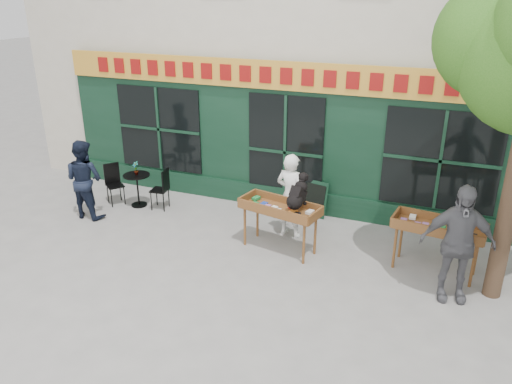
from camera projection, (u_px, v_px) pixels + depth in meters
ground at (244, 254)px, 9.45m from camera, size 80.00×80.00×0.00m
book_cart_center at (280, 210)px, 9.33m from camera, size 1.60×0.91×0.99m
dog at (298, 191)px, 8.99m from camera, size 0.46×0.66×0.60m
woman at (291, 196)px, 9.87m from camera, size 0.70×0.54×1.73m
book_cart_right at (438, 229)px, 8.58m from camera, size 1.57×0.80×0.99m
man_right at (457, 243)px, 7.77m from camera, size 1.23×0.72×1.96m
bistro_table at (137, 184)px, 11.38m from camera, size 0.60×0.60×0.76m
bistro_chair_left at (113, 180)px, 11.55m from camera, size 0.51×0.51×0.95m
bistro_chair_right at (163, 186)px, 11.20m from camera, size 0.41×0.41×0.95m
potted_plant at (136, 168)px, 11.24m from camera, size 0.19×0.16×0.31m
man_left at (84, 179)px, 10.73m from camera, size 0.86×0.68×1.74m
chalkboard at (315, 199)px, 10.92m from camera, size 0.59×0.31×0.79m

